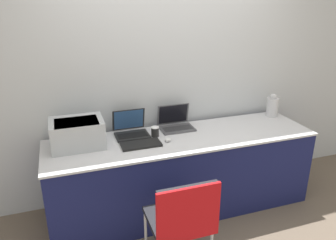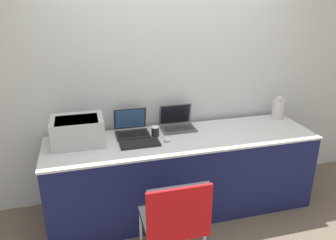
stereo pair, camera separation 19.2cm
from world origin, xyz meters
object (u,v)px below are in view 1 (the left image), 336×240
Objects in this scene: laptop_left at (131,130)px; laptop_right at (176,123)px; coffee_cup at (155,132)px; printer at (77,132)px; chair at (183,216)px; metal_pitcher at (273,106)px; mouse at (168,140)px; external_keyboard at (141,144)px.

laptop_left is 0.48m from laptop_right.
printer is at bearing 178.43° from coffee_cup.
printer is 1.37× the size of laptop_right.
laptop_right reaches higher than coffee_cup.
metal_pitcher is at bearing 34.99° from chair.
mouse is at bearing -12.46° from printer.
mouse is 1.37m from metal_pitcher.
laptop_right is at bearing 2.28° from laptop_left.
metal_pitcher is (1.42, 0.13, 0.07)m from coffee_cup.
laptop_left is at bearing 96.22° from external_keyboard.
laptop_right is 1.16m from metal_pitcher.
external_keyboard is 1.63m from metal_pitcher.
mouse is (0.08, -0.16, -0.03)m from coffee_cup.
chair is at bearing -80.95° from external_keyboard.
external_keyboard is at bearing -146.65° from laptop_right.
laptop_right is 0.93× the size of external_keyboard.
metal_pitcher reaches higher than external_keyboard.
chair is at bearing -145.01° from metal_pitcher.
laptop_left is at bearing 11.04° from printer.
metal_pitcher reaches higher than laptop_left.
chair is at bearing -81.70° from laptop_left.
external_keyboard is (0.54, -0.17, -0.12)m from printer.
printer is 1.45× the size of laptop_left.
mouse is (0.29, -0.28, -0.03)m from laptop_left.
laptop_right is (0.48, 0.02, -0.00)m from laptop_left.
external_keyboard is at bearing -83.78° from laptop_left.
coffee_cup is at bearing -1.57° from printer.
printer is 0.55× the size of chair.
laptop_left is 0.89× the size of external_keyboard.
laptop_right is 3.45× the size of coffee_cup.
mouse is at bearing -63.36° from coffee_cup.
mouse is (0.80, -0.18, -0.12)m from printer.
metal_pitcher reaches higher than printer.
coffee_cup reaches higher than chair.
laptop_left is 0.40m from mouse.
printer reaches higher than coffee_cup.
metal_pitcher is at bearing 5.04° from coffee_cup.
mouse is (0.26, -0.00, 0.01)m from external_keyboard.
chair is at bearing -107.20° from laptop_right.
chair is (-0.14, -0.75, -0.29)m from mouse.
metal_pitcher is at bearing 11.89° from mouse.
laptop_left reaches higher than laptop_right.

